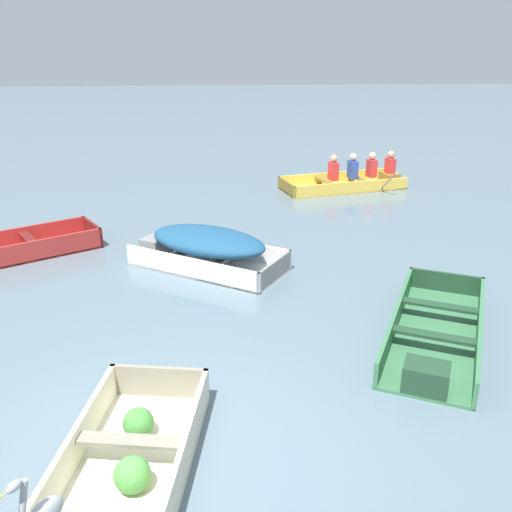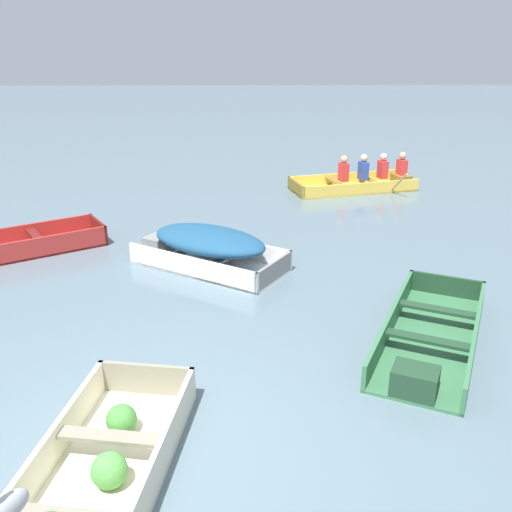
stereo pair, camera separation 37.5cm
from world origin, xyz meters
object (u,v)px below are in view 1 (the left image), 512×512
(skiff_green_far_moored, at_px, (435,335))
(rowboat_yellow_with_crew, at_px, (351,180))
(skiff_white_near_moored, at_px, (207,246))
(dinghy_cream_foreground, at_px, (111,501))

(skiff_green_far_moored, relative_size, rowboat_yellow_with_crew, 0.96)
(skiff_white_near_moored, bearing_deg, dinghy_cream_foreground, -97.28)
(dinghy_cream_foreground, bearing_deg, rowboat_yellow_with_crew, 67.73)
(dinghy_cream_foreground, relative_size, skiff_green_far_moored, 1.03)
(dinghy_cream_foreground, bearing_deg, skiff_white_near_moored, 82.72)
(skiff_white_near_moored, bearing_deg, skiff_green_far_moored, -42.58)
(rowboat_yellow_with_crew, bearing_deg, skiff_green_far_moored, -94.52)
(dinghy_cream_foreground, distance_m, rowboat_yellow_with_crew, 11.13)
(dinghy_cream_foreground, relative_size, skiff_white_near_moored, 1.16)
(dinghy_cream_foreground, height_order, skiff_white_near_moored, skiff_white_near_moored)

